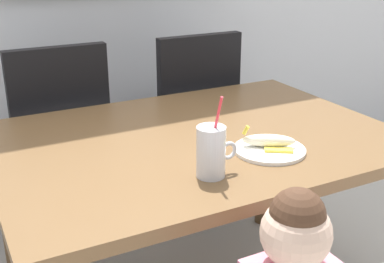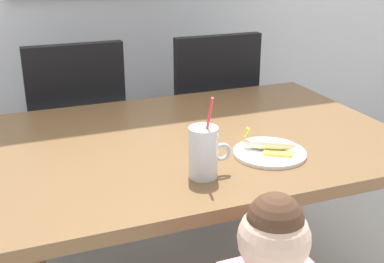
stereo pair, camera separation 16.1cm
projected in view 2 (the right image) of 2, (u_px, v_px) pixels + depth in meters
The scene contains 6 objects.
dining_table at pixel (199, 160), 1.77m from camera, with size 1.37×0.98×0.73m.
dining_chair_left at pixel (76, 129), 2.33m from camera, with size 0.44×0.45×0.96m.
dining_chair_right at pixel (207, 115), 2.52m from camera, with size 0.44×0.44×0.96m.
milk_cup at pixel (204, 155), 1.42m from camera, with size 0.13×0.09×0.25m.
snack_plate at pixel (270, 153), 1.58m from camera, with size 0.23×0.23×0.01m, color white.
peeled_banana at pixel (270, 144), 1.59m from camera, with size 0.17×0.15×0.07m.
Camera 2 is at (-0.61, -1.50, 1.36)m, focal length 46.94 mm.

